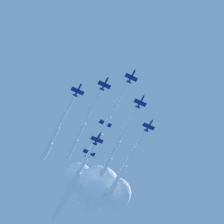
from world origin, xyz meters
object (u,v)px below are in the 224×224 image
Objects in this scene: jet_port_inner at (114,151)px; jet_port_outer at (82,166)px; jet_starboard_outer at (75,181)px; jet_trail_port at (65,196)px; jet_port_mid at (120,175)px; jet_lead at (104,126)px; jet_starboard_inner at (79,133)px; jet_starboard_mid at (54,136)px.

jet_port_outer is (12.66, -20.27, 1.14)m from jet_port_inner.
jet_trail_port is (0.15, -14.47, 2.45)m from jet_starboard_outer.
jet_starboard_outer is at bearing -34.26° from jet_port_mid.
jet_lead is 1.09× the size of jet_starboard_outer.
jet_lead is 31.90m from jet_port_outer.
jet_port_outer is at bearing -91.00° from jet_lead.
jet_port_inner is 1.03× the size of jet_starboard_inner.
jet_port_mid reaches higher than jet_starboard_inner.
jet_starboard_mid is (13.27, -10.24, 0.68)m from jet_starboard_inner.
jet_lead is at bearing 41.35° from jet_port_inner.
jet_starboard_inner is (25.61, 1.12, -1.40)m from jet_port_inner.
jet_lead is 17.62m from jet_port_inner.
jet_lead is at bearing 141.05° from jet_starboard_mid.
jet_port_inner reaches higher than jet_starboard_inner.
jet_port_inner is (-13.22, -11.63, -0.84)m from jet_lead.
jet_trail_port is at bearing -105.53° from jet_starboard_inner.
jet_port_mid is 30.04m from jet_starboard_outer.
jet_port_inner is 1.07× the size of jet_starboard_mid.
jet_port_inner is 0.94× the size of jet_port_mid.
jet_port_inner is 1.01× the size of jet_trail_port.
jet_port_inner is 39.94m from jet_starboard_mid.
jet_port_outer reaches higher than jet_lead.
jet_starboard_mid reaches higher than jet_starboard_inner.
jet_port_outer is (-12.95, -21.39, 2.53)m from jet_starboard_inner.
jet_port_outer is at bearing 90.16° from jet_trail_port.
jet_port_inner is at bearing 112.25° from jet_starboard_outer.
jet_starboard_outer is (-26.30, -21.64, -0.92)m from jet_starboard_mid.
jet_lead is 0.99× the size of jet_port_inner.
jet_port_outer reaches higher than jet_port_mid.
jet_starboard_outer is at bearing -67.75° from jet_port_inner.
jet_port_outer is at bearing 89.58° from jet_starboard_outer.
jet_starboard_outer is at bearing -90.42° from jet_port_outer.
jet_starboard_inner is at bearing 21.67° from jet_port_mid.
jet_port_outer reaches higher than jet_trail_port.
jet_lead reaches higher than jet_port_mid.
jet_starboard_outer is (-0.64, -42.38, -2.48)m from jet_lead.
jet_lead is at bearing 89.14° from jet_starboard_outer.
jet_port_mid is at bearing -158.33° from jet_starboard_inner.
jet_port_mid is (-12.18, -13.89, 0.59)m from jet_port_inner.
jet_port_inner is 18.48m from jet_port_mid.
jet_port_outer is 10.85m from jet_starboard_outer.
jet_starboard_mid is at bearing 39.45° from jet_starboard_outer.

